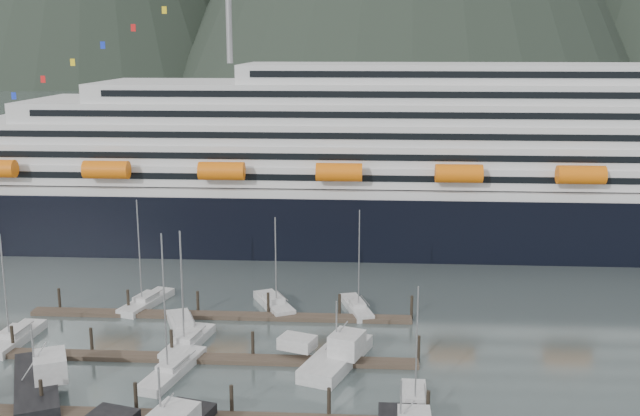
% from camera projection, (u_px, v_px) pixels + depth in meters
% --- Properties ---
extents(ground, '(1600.00, 1600.00, 0.00)m').
position_uv_depth(ground, '(238.00, 373.00, 78.01)').
color(ground, '#4A5757').
rests_on(ground, ground).
extents(cruise_ship, '(210.00, 30.40, 50.30)m').
position_uv_depth(cruise_ship, '(466.00, 173.00, 127.08)').
color(cruise_ship, black).
rests_on(cruise_ship, ground).
extents(dock_near, '(48.18, 2.28, 3.20)m').
position_uv_depth(dock_near, '(166.00, 416.00, 68.55)').
color(dock_near, '#403529').
rests_on(dock_near, ground).
extents(dock_mid, '(48.18, 2.28, 3.20)m').
position_uv_depth(dock_mid, '(197.00, 357.00, 81.22)').
color(dock_mid, '#403529').
rests_on(dock_mid, ground).
extents(dock_far, '(48.18, 2.28, 3.20)m').
position_uv_depth(dock_far, '(220.00, 315.00, 93.88)').
color(dock_far, '#403529').
rests_on(dock_far, ground).
extents(sailboat_a, '(3.58, 10.12, 13.69)m').
position_uv_depth(sailboat_a, '(15.00, 339.00, 85.90)').
color(sailboat_a, '#B3B3B3').
rests_on(sailboat_a, ground).
extents(sailboat_b, '(6.37, 10.61, 13.01)m').
position_uv_depth(sailboat_b, '(183.00, 328.00, 89.41)').
color(sailboat_b, '#B3B3B3').
rests_on(sailboat_b, ground).
extents(sailboat_c, '(4.50, 10.23, 14.29)m').
position_uv_depth(sailboat_c, '(188.00, 343.00, 84.80)').
color(sailboat_c, '#B3B3B3').
rests_on(sailboat_c, ground).
extents(sailboat_d, '(5.00, 11.33, 15.86)m').
position_uv_depth(sailboat_d, '(173.00, 370.00, 77.78)').
color(sailboat_d, '#B3B3B3').
rests_on(sailboat_d, ground).
extents(sailboat_e, '(5.28, 10.33, 14.85)m').
position_uv_depth(sailboat_e, '(146.00, 302.00, 97.99)').
color(sailboat_e, '#B3B3B3').
rests_on(sailboat_e, ground).
extents(sailboat_f, '(6.51, 9.52, 12.75)m').
position_uv_depth(sailboat_f, '(274.00, 304.00, 97.31)').
color(sailboat_f, '#B3B3B3').
rests_on(sailboat_f, ground).
extents(sailboat_g, '(4.65, 9.38, 13.85)m').
position_uv_depth(sailboat_g, '(357.00, 308.00, 96.18)').
color(sailboat_g, '#B3B3B3').
rests_on(sailboat_g, ground).
extents(sailboat_h, '(2.60, 8.23, 12.60)m').
position_uv_depth(sailboat_h, '(415.00, 402.00, 70.91)').
color(sailboat_h, '#B3B3B3').
rests_on(sailboat_h, ground).
extents(trawler_a, '(12.06, 14.59, 7.87)m').
position_uv_depth(trawler_a, '(34.00, 383.00, 73.57)').
color(trawler_a, black).
rests_on(trawler_a, ground).
extents(trawler_e, '(10.47, 12.74, 7.91)m').
position_uv_depth(trawler_e, '(335.00, 356.00, 80.01)').
color(trawler_e, '#B3B3B3').
rests_on(trawler_e, ground).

